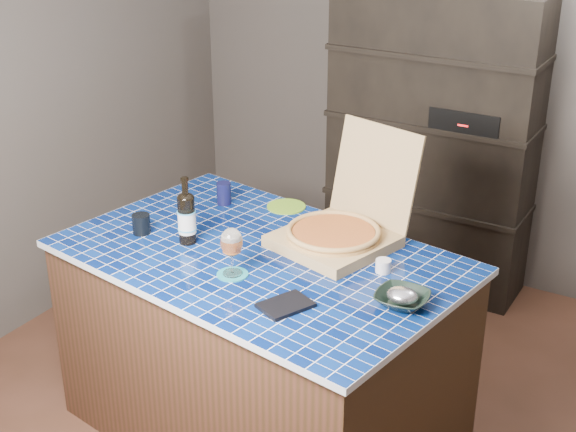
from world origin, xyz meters
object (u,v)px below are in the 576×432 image
Objects in this scene: pizza_box at (338,230)px; kitchen_island at (261,345)px; dvd_case at (286,305)px; wine_glass at (232,243)px; mead_bottle at (187,217)px; bowl at (402,299)px.

kitchen_island is at bearing -119.12° from pizza_box.
dvd_case is (0.08, -0.57, -0.06)m from pizza_box.
pizza_box is 3.13× the size of wine_glass.
pizza_box is at bearing 28.92° from mead_bottle.
mead_bottle is (-0.33, -0.07, 0.58)m from kitchen_island.
pizza_box is at bearing 55.03° from kitchen_island.
kitchen_island is 9.09× the size of bowl.
wine_glass is at bearing -79.08° from kitchen_island.
dvd_case is (0.31, -0.11, -0.13)m from wine_glass.
mead_bottle is 1.51× the size of bowl.
mead_bottle is (-0.57, -0.32, 0.05)m from pizza_box.
bowl is at bearing -1.07° from mead_bottle.
mead_bottle is at bearing 156.15° from wine_glass.
kitchen_island is 0.63m from pizza_box.
pizza_box is 0.56m from bowl.
wine_glass is at bearing -23.85° from mead_bottle.
dvd_case is 0.95× the size of bowl.
bowl reaches higher than kitchen_island.
kitchen_island is 6.01× the size of mead_bottle.
kitchen_island is 9.56× the size of dvd_case.
pizza_box is at bearing 63.16° from wine_glass.
kitchen_island is 0.67m from mead_bottle.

